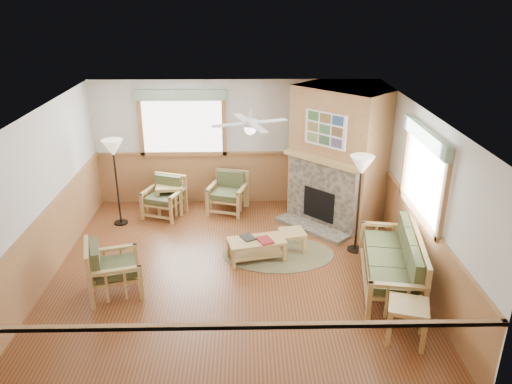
{
  "coord_description": "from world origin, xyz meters",
  "views": [
    {
      "loc": [
        0.23,
        -7.29,
        4.43
      ],
      "look_at": [
        0.4,
        0.7,
        1.15
      ],
      "focal_mm": 35.0,
      "sensor_mm": 36.0,
      "label": 1
    }
  ],
  "objects_px": {
    "armchair_left": "(114,268)",
    "end_table_chairs": "(170,198)",
    "coffee_table": "(256,250)",
    "end_table_sofa": "(407,322)",
    "floor_lamp_left": "(117,183)",
    "armchair_back_right": "(227,193)",
    "footstool": "(292,241)",
    "armchair_back_left": "(164,197)",
    "floor_lamp_right": "(359,205)",
    "sofa": "(391,261)"
  },
  "relations": [
    {
      "from": "floor_lamp_right",
      "to": "end_table_sofa",
      "type": "bearing_deg",
      "value": -86.37
    },
    {
      "from": "armchair_back_left",
      "to": "end_table_chairs",
      "type": "xyz_separation_m",
      "value": [
        0.1,
        0.19,
        -0.1
      ]
    },
    {
      "from": "end_table_chairs",
      "to": "floor_lamp_left",
      "type": "bearing_deg",
      "value": -148.74
    },
    {
      "from": "sofa",
      "to": "end_table_sofa",
      "type": "height_order",
      "value": "sofa"
    },
    {
      "from": "armchair_back_right",
      "to": "coffee_table",
      "type": "relative_size",
      "value": 0.85
    },
    {
      "from": "armchair_left",
      "to": "end_table_sofa",
      "type": "height_order",
      "value": "armchair_left"
    },
    {
      "from": "end_table_sofa",
      "to": "floor_lamp_left",
      "type": "bearing_deg",
      "value": 141.42
    },
    {
      "from": "armchair_back_right",
      "to": "footstool",
      "type": "xyz_separation_m",
      "value": [
        1.22,
        -1.75,
        -0.22
      ]
    },
    {
      "from": "floor_lamp_left",
      "to": "coffee_table",
      "type": "bearing_deg",
      "value": -29.23
    },
    {
      "from": "sofa",
      "to": "armchair_back_left",
      "type": "height_order",
      "value": "sofa"
    },
    {
      "from": "armchair_left",
      "to": "footstool",
      "type": "relative_size",
      "value": 2.01
    },
    {
      "from": "armchair_back_left",
      "to": "coffee_table",
      "type": "relative_size",
      "value": 0.83
    },
    {
      "from": "armchair_back_left",
      "to": "footstool",
      "type": "distance_m",
      "value": 2.99
    },
    {
      "from": "coffee_table",
      "to": "end_table_sofa",
      "type": "xyz_separation_m",
      "value": [
        1.96,
        -2.21,
        0.09
      ]
    },
    {
      "from": "sofa",
      "to": "armchair_back_right",
      "type": "bearing_deg",
      "value": -128.69
    },
    {
      "from": "armchair_back_left",
      "to": "floor_lamp_right",
      "type": "bearing_deg",
      "value": -3.18
    },
    {
      "from": "armchair_back_right",
      "to": "armchair_back_left",
      "type": "bearing_deg",
      "value": -156.01
    },
    {
      "from": "sofa",
      "to": "coffee_table",
      "type": "relative_size",
      "value": 2.06
    },
    {
      "from": "footstool",
      "to": "armchair_back_right",
      "type": "bearing_deg",
      "value": 124.93
    },
    {
      "from": "armchair_back_right",
      "to": "end_table_chairs",
      "type": "bearing_deg",
      "value": -164.22
    },
    {
      "from": "armchair_back_left",
      "to": "floor_lamp_left",
      "type": "height_order",
      "value": "floor_lamp_left"
    },
    {
      "from": "armchair_left",
      "to": "floor_lamp_left",
      "type": "bearing_deg",
      "value": -5.29
    },
    {
      "from": "armchair_back_right",
      "to": "end_table_sofa",
      "type": "distance_m",
      "value": 4.98
    },
    {
      "from": "armchair_left",
      "to": "floor_lamp_right",
      "type": "bearing_deg",
      "value": -89.11
    },
    {
      "from": "armchair_left",
      "to": "end_table_chairs",
      "type": "distance_m",
      "value": 3.09
    },
    {
      "from": "armchair_back_right",
      "to": "end_table_chairs",
      "type": "height_order",
      "value": "armchair_back_right"
    },
    {
      "from": "coffee_table",
      "to": "floor_lamp_right",
      "type": "relative_size",
      "value": 0.54
    },
    {
      "from": "sofa",
      "to": "armchair_back_right",
      "type": "relative_size",
      "value": 2.43
    },
    {
      "from": "end_table_sofa",
      "to": "footstool",
      "type": "distance_m",
      "value": 2.86
    },
    {
      "from": "end_table_sofa",
      "to": "footstool",
      "type": "relative_size",
      "value": 1.32
    },
    {
      "from": "end_table_sofa",
      "to": "floor_lamp_right",
      "type": "distance_m",
      "value": 2.59
    },
    {
      "from": "coffee_table",
      "to": "armchair_back_right",
      "type": "bearing_deg",
      "value": 91.87
    },
    {
      "from": "end_table_sofa",
      "to": "armchair_back_right",
      "type": "bearing_deg",
      "value": 120.51
    },
    {
      "from": "armchair_back_left",
      "to": "end_table_chairs",
      "type": "distance_m",
      "value": 0.24
    },
    {
      "from": "coffee_table",
      "to": "end_table_sofa",
      "type": "distance_m",
      "value": 2.96
    },
    {
      "from": "end_table_sofa",
      "to": "floor_lamp_right",
      "type": "relative_size",
      "value": 0.32
    },
    {
      "from": "sofa",
      "to": "end_table_sofa",
      "type": "bearing_deg",
      "value": 3.97
    },
    {
      "from": "sofa",
      "to": "floor_lamp_right",
      "type": "relative_size",
      "value": 1.11
    },
    {
      "from": "end_table_chairs",
      "to": "floor_lamp_right",
      "type": "bearing_deg",
      "value": -26.48
    },
    {
      "from": "sofa",
      "to": "armchair_back_left",
      "type": "relative_size",
      "value": 2.48
    },
    {
      "from": "coffee_table",
      "to": "floor_lamp_left",
      "type": "distance_m",
      "value": 3.19
    },
    {
      "from": "armchair_left",
      "to": "coffee_table",
      "type": "relative_size",
      "value": 0.9
    },
    {
      "from": "sofa",
      "to": "floor_lamp_right",
      "type": "distance_m",
      "value": 1.3
    },
    {
      "from": "armchair_back_right",
      "to": "footstool",
      "type": "relative_size",
      "value": 1.89
    },
    {
      "from": "end_table_sofa",
      "to": "footstool",
      "type": "height_order",
      "value": "end_table_sofa"
    },
    {
      "from": "coffee_table",
      "to": "armchair_back_left",
      "type": "bearing_deg",
      "value": 121.35
    },
    {
      "from": "armchair_back_left",
      "to": "footstool",
      "type": "bearing_deg",
      "value": -11.46
    },
    {
      "from": "armchair_back_right",
      "to": "floor_lamp_left",
      "type": "xyz_separation_m",
      "value": [
        -2.15,
        -0.56,
        0.47
      ]
    },
    {
      "from": "floor_lamp_left",
      "to": "armchair_back_right",
      "type": "bearing_deg",
      "value": 14.63
    },
    {
      "from": "armchair_back_right",
      "to": "floor_lamp_left",
      "type": "relative_size",
      "value": 0.47
    }
  ]
}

